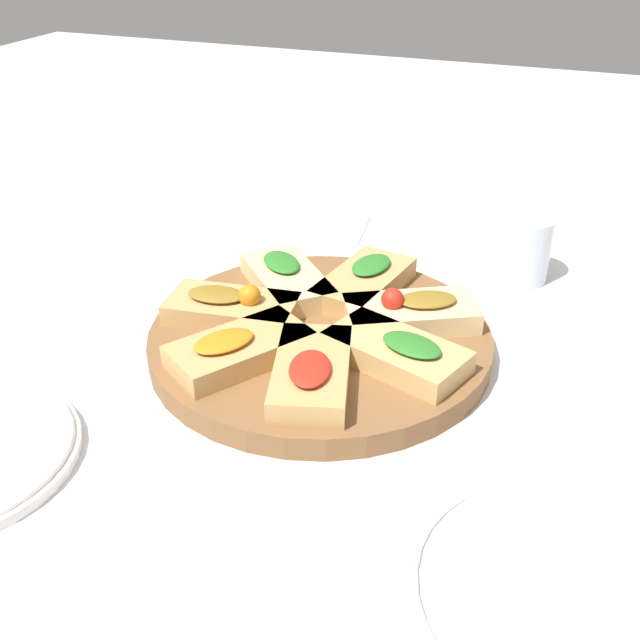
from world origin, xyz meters
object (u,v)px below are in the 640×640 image
(water_glass, at_px, (521,248))
(serving_board, at_px, (320,340))
(plate_left, at_px, (577,596))
(napkin_stack, at_px, (322,226))

(water_glass, bearing_deg, serving_board, 54.81)
(serving_board, bearing_deg, plate_left, 139.30)
(serving_board, xyz_separation_m, water_glass, (-0.17, -0.24, 0.03))
(serving_board, distance_m, water_glass, 0.30)
(plate_left, xyz_separation_m, water_glass, (0.11, -0.48, 0.03))
(water_glass, xyz_separation_m, napkin_stack, (0.28, -0.06, -0.04))
(plate_left, bearing_deg, water_glass, -77.39)
(water_glass, distance_m, napkin_stack, 0.29)
(water_glass, bearing_deg, plate_left, 102.61)
(plate_left, relative_size, napkin_stack, 1.96)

